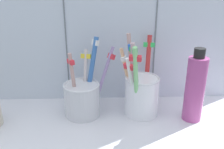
{
  "coord_description": "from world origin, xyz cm",
  "views": [
    {
      "loc": [
        -1.74,
        -46.62,
        30.82
      ],
      "look_at": [
        0.0,
        2.77,
        11.68
      ],
      "focal_mm": 39.23,
      "sensor_mm": 36.0,
      "label": 1
    }
  ],
  "objects": [
    {
      "name": "toothbrush_cup_left",
      "position": [
        -6.55,
        2.95,
        6.36
      ],
      "size": [
        11.66,
        8.99,
        17.33
      ],
      "color": "silver",
      "rests_on": "counter_slab"
    },
    {
      "name": "counter_slab",
      "position": [
        0.0,
        0.0,
        1.0
      ],
      "size": [
        64.0,
        22.0,
        2.0
      ],
      "primitive_type": "cube",
      "color": "silver",
      "rests_on": "ground"
    },
    {
      "name": "toothbrush_cup_right",
      "position": [
        6.5,
        2.74,
        7.28
      ],
      "size": [
        9.01,
        13.63,
        18.69
      ],
      "color": "white",
      "rests_on": "counter_slab"
    },
    {
      "name": "soap_bottle",
      "position": [
        17.52,
        0.46,
        9.4
      ],
      "size": [
        4.11,
        4.11,
        16.14
      ],
      "color": "#AD498D",
      "rests_on": "counter_slab"
    },
    {
      "name": "tile_wall_back",
      "position": [
        0.0,
        12.0,
        22.5
      ],
      "size": [
        64.0,
        2.2,
        45.0
      ],
      "color": "silver",
      "rests_on": "ground"
    }
  ]
}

